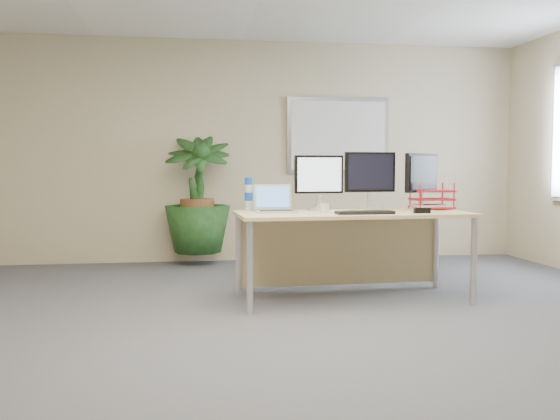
{
  "coord_description": "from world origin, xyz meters",
  "views": [
    {
      "loc": [
        -0.69,
        -3.68,
        1.16
      ],
      "look_at": [
        -0.08,
        0.35,
        0.88
      ],
      "focal_mm": 40.0,
      "sensor_mm": 36.0,
      "label": 1
    }
  ],
  "objects": [
    {
      "name": "monitor_right",
      "position": [
        0.98,
        1.85,
        1.07
      ],
      "size": [
        0.47,
        0.21,
        0.53
      ],
      "color": "silver",
      "rests_on": "desk"
    },
    {
      "name": "orange_pen",
      "position": [
        0.7,
        1.51,
        0.79
      ],
      "size": [
        0.13,
        0.05,
        0.01
      ],
      "primitive_type": "cylinder",
      "rotation": [
        0.0,
        1.57,
        0.33
      ],
      "color": "orange",
      "rests_on": "spiral_notebook"
    },
    {
      "name": "keyboard",
      "position": [
        0.78,
        1.32,
        0.78
      ],
      "size": [
        0.48,
        0.18,
        0.03
      ],
      "primitive_type": "cube",
      "rotation": [
        0.0,
        0.0,
        0.04
      ],
      "color": "black",
      "rests_on": "desk"
    },
    {
      "name": "stapler",
      "position": [
        1.28,
        1.33,
        0.79
      ],
      "size": [
        0.14,
        0.04,
        0.05
      ],
      "primitive_type": "cube",
      "rotation": [
        0.0,
        0.0,
        0.04
      ],
      "color": "black",
      "rests_on": "desk"
    },
    {
      "name": "spiral_notebook",
      "position": [
        0.69,
        1.53,
        0.78
      ],
      "size": [
        0.31,
        0.24,
        0.01
      ],
      "primitive_type": "cube",
      "rotation": [
        0.0,
        0.0,
        0.05
      ],
      "color": "white",
      "rests_on": "desk"
    },
    {
      "name": "monitor_dark",
      "position": [
        1.46,
        1.81,
        1.06
      ],
      "size": [
        0.4,
        0.3,
        0.51
      ],
      "color": "silver",
      "rests_on": "desk"
    },
    {
      "name": "floor_plant",
      "position": [
        -0.56,
        3.7,
        0.75
      ],
      "size": [
        0.9,
        0.9,
        1.5
      ],
      "primitive_type": "imported",
      "rotation": [
        0.0,
        0.0,
        -0.08
      ],
      "color": "#143814",
      "rests_on": "floor"
    },
    {
      "name": "floor",
      "position": [
        0.0,
        0.0,
        0.0
      ],
      "size": [
        8.0,
        8.0,
        0.0
      ],
      "primitive_type": "plane",
      "color": "#46454A",
      "rests_on": "ground"
    },
    {
      "name": "letter_tray",
      "position": [
        1.56,
        1.8,
        0.85
      ],
      "size": [
        0.37,
        0.28,
        0.17
      ],
      "color": "red",
      "rests_on": "desk"
    },
    {
      "name": "water_bottle",
      "position": [
        -0.14,
        1.85,
        0.91
      ],
      "size": [
        0.08,
        0.08,
        0.3
      ],
      "color": "silver",
      "rests_on": "desk"
    },
    {
      "name": "coffee_mug",
      "position": [
        0.46,
        1.47,
        0.81
      ],
      "size": [
        0.11,
        0.07,
        0.08
      ],
      "color": "silver",
      "rests_on": "desk"
    },
    {
      "name": "monitor_left",
      "position": [
        0.5,
        1.84,
        1.05
      ],
      "size": [
        0.45,
        0.2,
        0.49
      ],
      "color": "silver",
      "rests_on": "desk"
    },
    {
      "name": "back_wall",
      "position": [
        0.0,
        4.0,
        1.35
      ],
      "size": [
        7.0,
        0.04,
        2.7
      ],
      "primitive_type": "cube",
      "color": "#C8B48D",
      "rests_on": "floor"
    },
    {
      "name": "laptop",
      "position": [
        0.06,
        1.65,
        0.83
      ],
      "size": [
        0.34,
        0.3,
        0.24
      ],
      "color": "silver",
      "rests_on": "desk"
    },
    {
      "name": "yellow_highlighter",
      "position": [
        0.9,
        1.48,
        0.78
      ],
      "size": [
        0.12,
        0.05,
        0.02
      ],
      "primitive_type": "cylinder",
      "rotation": [
        0.0,
        1.57,
        -0.26
      ],
      "color": "yellow",
      "rests_on": "desk"
    },
    {
      "name": "desk",
      "position": [
        0.73,
        1.66,
        0.61
      ],
      "size": [
        2.03,
        0.91,
        0.77
      ],
      "color": "#D6B87E",
      "rests_on": "floor"
    },
    {
      "name": "whiteboard",
      "position": [
        1.2,
        3.97,
        1.55
      ],
      "size": [
        1.3,
        0.04,
        0.95
      ],
      "color": "#AEAEB3",
      "rests_on": "back_wall"
    }
  ]
}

